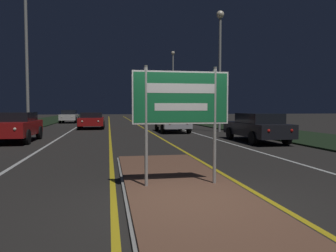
{
  "coord_description": "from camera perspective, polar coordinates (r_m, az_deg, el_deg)",
  "views": [
    {
      "loc": [
        -1.47,
        -5.59,
        1.69
      ],
      "look_at": [
        0.0,
        2.49,
        1.24
      ],
      "focal_mm": 35.0,
      "sensor_mm": 36.0,
      "label": 1
    }
  ],
  "objects": [
    {
      "name": "verge_right",
      "position": [
        27.89,
        12.86,
        -0.28
      ],
      "size": [
        5.0,
        100.0,
        0.08
      ],
      "color": "black",
      "rests_on": "ground_plane"
    },
    {
      "name": "streetlight_left_near",
      "position": [
        21.98,
        -23.51,
        16.08
      ],
      "size": [
        0.46,
        0.46,
        11.33
      ],
      "color": "#9E9E99",
      "rests_on": "ground_plane"
    },
    {
      "name": "centre_line_yellow_left",
      "position": [
        30.63,
        -10.17,
        -0.01
      ],
      "size": [
        0.12,
        70.0,
        0.01
      ],
      "color": "gold",
      "rests_on": "ground_plane"
    },
    {
      "name": "ground_plane",
      "position": [
        6.02,
        4.36,
        -13.16
      ],
      "size": [
        160.0,
        160.0,
        0.0
      ],
      "primitive_type": "plane",
      "color": "#282623"
    },
    {
      "name": "car_approaching_2",
      "position": [
        38.41,
        -16.83,
        1.68
      ],
      "size": [
        1.86,
        4.23,
        1.43
      ],
      "color": "silver",
      "rests_on": "ground_plane"
    },
    {
      "name": "lane_line_white_right",
      "position": [
        31.16,
        0.17,
        0.09
      ],
      "size": [
        0.12,
        70.0,
        0.01
      ],
      "color": "silver",
      "rests_on": "ground_plane"
    },
    {
      "name": "car_receding_1",
      "position": [
        22.75,
        0.75,
        0.87
      ],
      "size": [
        1.97,
        4.44,
        1.45
      ],
      "color": "#B7B7BC",
      "rests_on": "ground_plane"
    },
    {
      "name": "car_receding_3",
      "position": [
        44.38,
        -0.53,
        1.95
      ],
      "size": [
        1.85,
        4.27,
        1.35
      ],
      "color": "maroon",
      "rests_on": "ground_plane"
    },
    {
      "name": "lane_line_white_left",
      "position": [
        30.76,
        -15.4,
        -0.06
      ],
      "size": [
        0.12,
        70.0,
        0.01
      ],
      "color": "silver",
      "rests_on": "ground_plane"
    },
    {
      "name": "car_approaching_1",
      "position": [
        27.29,
        -13.15,
        1.04
      ],
      "size": [
        2.04,
        4.24,
        1.32
      ],
      "color": "maroon",
      "rests_on": "ground_plane"
    },
    {
      "name": "car_receding_0",
      "position": [
        16.8,
        15.21,
        -0.13
      ],
      "size": [
        1.86,
        4.71,
        1.42
      ],
      "color": "black",
      "rests_on": "ground_plane"
    },
    {
      "name": "edge_line_white_right",
      "position": [
        31.84,
        5.49,
        0.14
      ],
      "size": [
        0.1,
        70.0,
        0.01
      ],
      "color": "silver",
      "rests_on": "ground_plane"
    },
    {
      "name": "car_approaching_0",
      "position": [
        17.88,
        -25.08,
        -0.0
      ],
      "size": [
        1.95,
        4.36,
        1.47
      ],
      "color": "maroon",
      "rests_on": "ground_plane"
    },
    {
      "name": "centre_line_yellow_right",
      "position": [
        30.77,
        -4.97,
        0.04
      ],
      "size": [
        0.12,
        70.0,
        0.01
      ],
      "color": "gold",
      "rests_on": "ground_plane"
    },
    {
      "name": "edge_line_white_left",
      "position": [
        31.17,
        -20.9,
        -0.12
      ],
      "size": [
        0.1,
        70.0,
        0.01
      ],
      "color": "silver",
      "rests_on": "ground_plane"
    },
    {
      "name": "median_island",
      "position": [
        6.94,
        2.26,
        -10.59
      ],
      "size": [
        2.41,
        8.53,
        0.1
      ],
      "color": "#999993",
      "rests_on": "ground_plane"
    },
    {
      "name": "streetlight_right_far",
      "position": [
        41.53,
        0.87,
        8.2
      ],
      "size": [
        0.45,
        0.45,
        8.77
      ],
      "color": "#9E9E99",
      "rests_on": "ground_plane"
    },
    {
      "name": "highway_sign",
      "position": [
        6.73,
        2.3,
        4.11
      ],
      "size": [
        2.02,
        0.07,
        2.44
      ],
      "color": "#9E9E99",
      "rests_on": "median_island"
    },
    {
      "name": "streetlight_right_near",
      "position": [
        23.74,
        9.03,
        12.5
      ],
      "size": [
        0.53,
        0.53,
        8.44
      ],
      "color": "#9E9E99",
      "rests_on": "ground_plane"
    },
    {
      "name": "car_receding_2",
      "position": [
        35.95,
        1.25,
        1.77
      ],
      "size": [
        2.02,
        4.13,
        1.49
      ],
      "color": "black",
      "rests_on": "ground_plane"
    }
  ]
}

